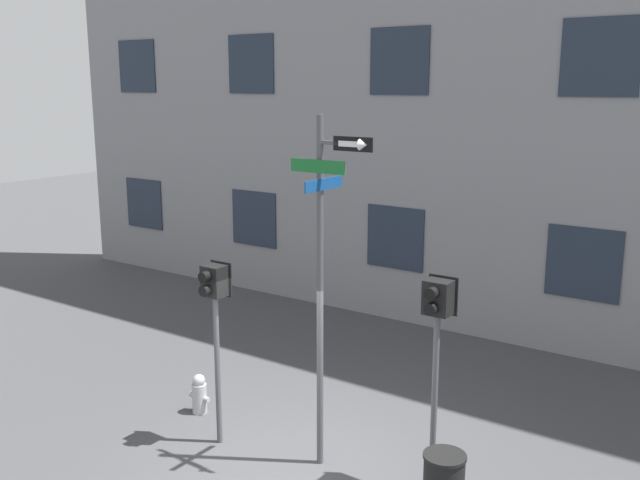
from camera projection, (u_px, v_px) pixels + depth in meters
ground_plane at (292, 473)px, 9.65m from camera, size 60.00×60.00×0.00m
street_sign_pole at (323, 270)px, 9.30m from camera, size 1.19×0.82×4.79m
pedestrian_signal_left at (215, 303)px, 10.03m from camera, size 0.37×0.40×2.72m
pedestrian_signal_right at (437, 324)px, 8.86m from camera, size 0.40×0.40×2.83m
fire_hydrant at (199, 394)px, 11.38m from camera, size 0.40×0.24×0.65m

